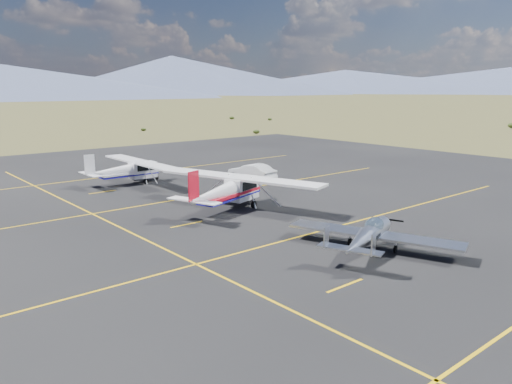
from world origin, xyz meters
name	(u,v)px	position (x,y,z in m)	size (l,w,h in m)	color
ground	(329,247)	(0.00, 0.00, 0.00)	(1600.00, 1600.00, 0.00)	#383D1C
apron	(236,217)	(0.00, 7.00, 0.00)	(72.00, 72.00, 0.02)	black
aircraft_low_wing	(370,234)	(0.88, -1.64, 0.84)	(5.88, 7.92, 1.74)	#B9BBC0
aircraft_cessna	(230,189)	(0.85, 8.70, 1.26)	(7.70, 11.06, 2.83)	white
aircraft_plain	(129,169)	(-0.11, 20.16, 1.11)	(5.88, 9.80, 2.49)	white
sedan	(252,172)	(7.82, 15.05, 0.68)	(1.42, 4.08, 1.34)	white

